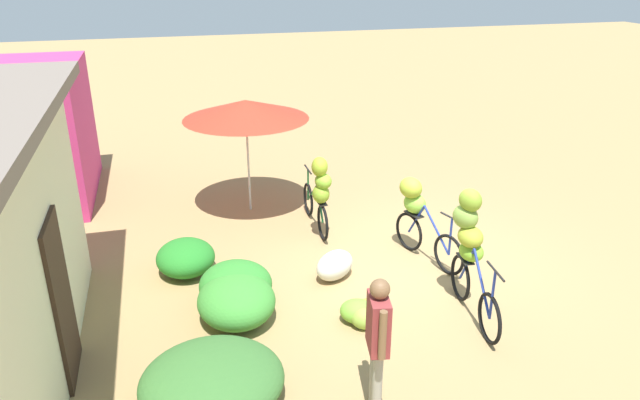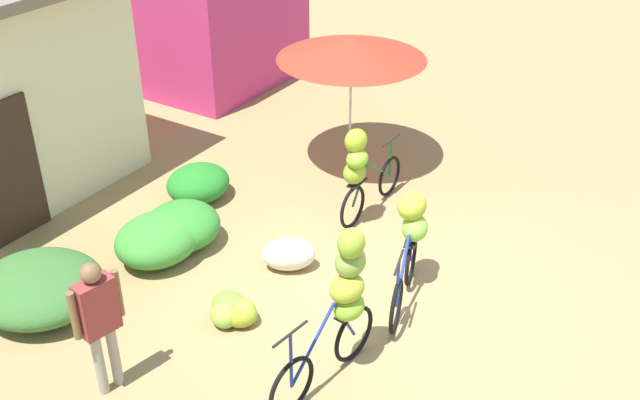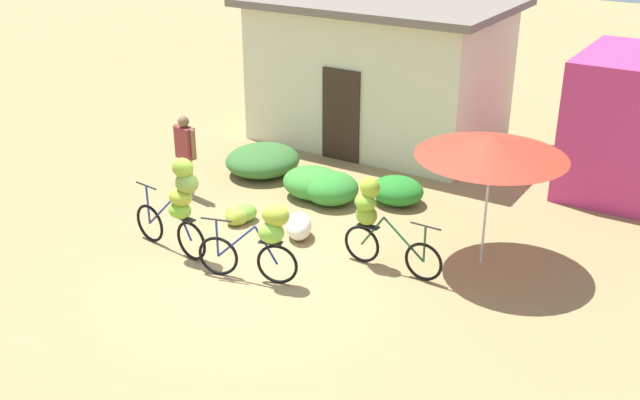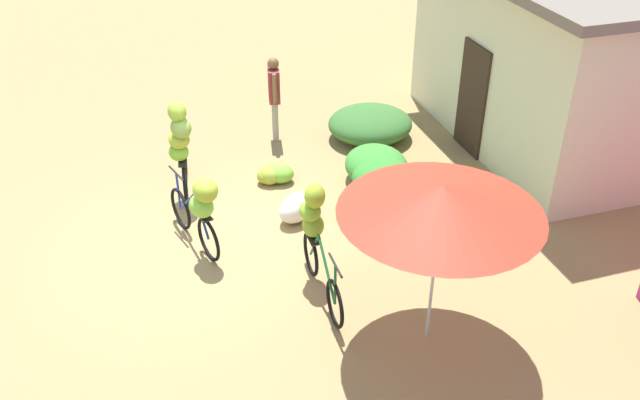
{
  "view_description": "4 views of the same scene",
  "coord_description": "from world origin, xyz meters",
  "px_view_note": "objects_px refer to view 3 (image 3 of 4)",
  "views": [
    {
      "loc": [
        -7.81,
        3.59,
        4.64
      ],
      "look_at": [
        0.62,
        1.3,
        0.99
      ],
      "focal_mm": 33.2,
      "sensor_mm": 36.0,
      "label": 1
    },
    {
      "loc": [
        -6.78,
        -3.41,
        5.81
      ],
      "look_at": [
        0.12,
        0.98,
        0.99
      ],
      "focal_mm": 42.18,
      "sensor_mm": 36.0,
      "label": 2
    },
    {
      "loc": [
        6.35,
        -8.39,
        5.85
      ],
      "look_at": [
        0.15,
        1.45,
        0.72
      ],
      "focal_mm": 42.44,
      "sensor_mm": 36.0,
      "label": 3
    },
    {
      "loc": [
        8.49,
        -1.07,
        6.01
      ],
      "look_at": [
        0.74,
        1.36,
        0.89
      ],
      "focal_mm": 38.62,
      "sensor_mm": 36.0,
      "label": 4
    }
  ],
  "objects_px": {
    "bicycle_center_loaded": "(375,218)",
    "produce_sack": "(299,226)",
    "building_low": "(379,70)",
    "market_umbrella": "(492,145)",
    "bicycle_near_pile": "(264,235)",
    "bicycle_leftmost": "(179,200)",
    "banana_pile_on_ground": "(239,215)",
    "person_vendor": "(185,148)"
  },
  "relations": [
    {
      "from": "bicycle_near_pile",
      "to": "bicycle_center_loaded",
      "type": "bearing_deg",
      "value": 49.26
    },
    {
      "from": "bicycle_leftmost",
      "to": "banana_pile_on_ground",
      "type": "bearing_deg",
      "value": 90.1
    },
    {
      "from": "bicycle_center_loaded",
      "to": "produce_sack",
      "type": "height_order",
      "value": "bicycle_center_loaded"
    },
    {
      "from": "building_low",
      "to": "banana_pile_on_ground",
      "type": "xyz_separation_m",
      "value": [
        0.08,
        -5.39,
        -1.48
      ]
    },
    {
      "from": "building_low",
      "to": "bicycle_leftmost",
      "type": "xyz_separation_m",
      "value": [
        0.09,
        -6.88,
        -0.64
      ]
    },
    {
      "from": "banana_pile_on_ground",
      "to": "bicycle_leftmost",
      "type": "bearing_deg",
      "value": -89.9
    },
    {
      "from": "market_umbrella",
      "to": "bicycle_center_loaded",
      "type": "xyz_separation_m",
      "value": [
        -1.42,
        -1.01,
        -1.16
      ]
    },
    {
      "from": "bicycle_near_pile",
      "to": "person_vendor",
      "type": "xyz_separation_m",
      "value": [
        -3.22,
        1.89,
        0.19
      ]
    },
    {
      "from": "bicycle_center_loaded",
      "to": "market_umbrella",
      "type": "bearing_deg",
      "value": 35.56
    },
    {
      "from": "produce_sack",
      "to": "bicycle_center_loaded",
      "type": "bearing_deg",
      "value": -6.43
    },
    {
      "from": "building_low",
      "to": "banana_pile_on_ground",
      "type": "distance_m",
      "value": 5.59
    },
    {
      "from": "bicycle_center_loaded",
      "to": "banana_pile_on_ground",
      "type": "bearing_deg",
      "value": 177.61
    },
    {
      "from": "bicycle_leftmost",
      "to": "produce_sack",
      "type": "bearing_deg",
      "value": 51.38
    },
    {
      "from": "bicycle_near_pile",
      "to": "banana_pile_on_ground",
      "type": "distance_m",
      "value": 2.3
    },
    {
      "from": "bicycle_center_loaded",
      "to": "produce_sack",
      "type": "relative_size",
      "value": 2.46
    },
    {
      "from": "bicycle_center_loaded",
      "to": "bicycle_near_pile",
      "type": "bearing_deg",
      "value": -130.74
    },
    {
      "from": "bicycle_center_loaded",
      "to": "produce_sack",
      "type": "bearing_deg",
      "value": 173.57
    },
    {
      "from": "person_vendor",
      "to": "bicycle_near_pile",
      "type": "bearing_deg",
      "value": -30.47
    },
    {
      "from": "bicycle_center_loaded",
      "to": "building_low",
      "type": "bearing_deg",
      "value": 117.72
    },
    {
      "from": "bicycle_center_loaded",
      "to": "banana_pile_on_ground",
      "type": "height_order",
      "value": "bicycle_center_loaded"
    },
    {
      "from": "bicycle_near_pile",
      "to": "building_low",
      "type": "bearing_deg",
      "value": 104.19
    },
    {
      "from": "banana_pile_on_ground",
      "to": "market_umbrella",
      "type": "bearing_deg",
      "value": 11.96
    },
    {
      "from": "bicycle_near_pile",
      "to": "bicycle_center_loaded",
      "type": "distance_m",
      "value": 1.78
    },
    {
      "from": "market_umbrella",
      "to": "banana_pile_on_ground",
      "type": "height_order",
      "value": "market_umbrella"
    },
    {
      "from": "building_low",
      "to": "bicycle_center_loaded",
      "type": "height_order",
      "value": "building_low"
    },
    {
      "from": "bicycle_leftmost",
      "to": "banana_pile_on_ground",
      "type": "height_order",
      "value": "bicycle_leftmost"
    },
    {
      "from": "bicycle_leftmost",
      "to": "building_low",
      "type": "bearing_deg",
      "value": 90.72
    },
    {
      "from": "building_low",
      "to": "person_vendor",
      "type": "relative_size",
      "value": 3.53
    },
    {
      "from": "bicycle_center_loaded",
      "to": "bicycle_leftmost",
      "type": "bearing_deg",
      "value": -153.87
    },
    {
      "from": "market_umbrella",
      "to": "bicycle_near_pile",
      "type": "height_order",
      "value": "market_umbrella"
    },
    {
      "from": "building_low",
      "to": "bicycle_center_loaded",
      "type": "xyz_separation_m",
      "value": [
        2.89,
        -5.51,
        -0.8
      ]
    },
    {
      "from": "market_umbrella",
      "to": "person_vendor",
      "type": "bearing_deg",
      "value": -175.41
    },
    {
      "from": "building_low",
      "to": "banana_pile_on_ground",
      "type": "bearing_deg",
      "value": -89.11
    },
    {
      "from": "bicycle_center_loaded",
      "to": "person_vendor",
      "type": "bearing_deg",
      "value": 172.88
    },
    {
      "from": "person_vendor",
      "to": "produce_sack",
      "type": "bearing_deg",
      "value": -7.51
    },
    {
      "from": "produce_sack",
      "to": "person_vendor",
      "type": "height_order",
      "value": "person_vendor"
    },
    {
      "from": "building_low",
      "to": "bicycle_center_loaded",
      "type": "relative_size",
      "value": 3.29
    },
    {
      "from": "bicycle_leftmost",
      "to": "person_vendor",
      "type": "distance_m",
      "value": 2.48
    },
    {
      "from": "bicycle_near_pile",
      "to": "person_vendor",
      "type": "distance_m",
      "value": 3.74
    },
    {
      "from": "building_low",
      "to": "market_umbrella",
      "type": "xyz_separation_m",
      "value": [
        4.31,
        -4.5,
        0.37
      ]
    },
    {
      "from": "bicycle_leftmost",
      "to": "bicycle_center_loaded",
      "type": "distance_m",
      "value": 3.13
    },
    {
      "from": "bicycle_near_pile",
      "to": "market_umbrella",
      "type": "bearing_deg",
      "value": 42.48
    }
  ]
}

